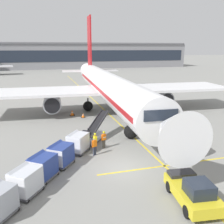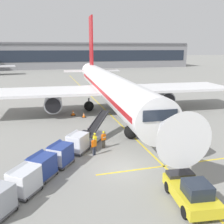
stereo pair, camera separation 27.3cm
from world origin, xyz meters
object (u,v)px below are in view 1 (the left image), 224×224
at_px(belt_loader, 93,133).
at_px(ground_crew_by_carts, 95,140).
at_px(parked_airplane, 108,86).
at_px(pushback_tug, 193,191).
at_px(ground_crew_marshaller, 94,145).
at_px(safety_cone_engine_keepout, 72,113).
at_px(baggage_cart_lead, 78,142).
at_px(baggage_cart_second, 61,154).
at_px(safety_cone_wingtip, 83,115).
at_px(ground_crew_by_loader, 104,138).
at_px(baggage_cart_fourth, 25,181).
at_px(baggage_cart_third, 42,166).

distance_m(belt_loader, ground_crew_by_carts, 2.58).
relative_size(parked_airplane, pushback_tug, 10.46).
xyz_separation_m(belt_loader, ground_crew_marshaller, (-0.64, -3.69, 0.18)).
relative_size(pushback_tug, ground_crew_marshaller, 2.64).
relative_size(ground_crew_by_carts, safety_cone_engine_keepout, 2.19).
xyz_separation_m(baggage_cart_lead, pushback_tug, (5.75, -10.01, -0.17)).
xyz_separation_m(baggage_cart_second, safety_cone_wingtip, (4.28, 14.35, -0.69)).
height_order(parked_airplane, ground_crew_marshaller, parked_airplane).
height_order(pushback_tug, safety_cone_engine_keepout, pushback_tug).
xyz_separation_m(ground_crew_marshaller, safety_cone_engine_keepout, (-0.19, 14.65, -0.61)).
height_order(ground_crew_by_loader, safety_cone_wingtip, ground_crew_by_loader).
height_order(baggage_cart_second, ground_crew_marshaller, baggage_cart_second).
distance_m(baggage_cart_lead, safety_cone_engine_keepout, 13.58).
bearing_deg(ground_crew_by_loader, safety_cone_engine_keepout, 96.10).
xyz_separation_m(baggage_cart_lead, ground_crew_marshaller, (1.37, -1.13, -0.00)).
relative_size(baggage_cart_lead, baggage_cart_fourth, 1.00).
xyz_separation_m(parked_airplane, baggage_cart_fourth, (-11.17, -20.45, -2.91)).
height_order(baggage_cart_lead, ground_crew_by_carts, baggage_cart_lead).
distance_m(baggage_cart_second, ground_crew_by_carts, 4.17).
relative_size(baggage_cart_third, safety_cone_engine_keepout, 3.35).
distance_m(parked_airplane, baggage_cart_lead, 16.17).
height_order(baggage_cart_fourth, pushback_tug, baggage_cart_fourth).
distance_m(belt_loader, ground_crew_by_loader, 2.37).
xyz_separation_m(belt_loader, safety_cone_engine_keepout, (-0.83, 10.95, -0.43)).
height_order(parked_airplane, baggage_cart_second, parked_airplane).
xyz_separation_m(parked_airplane, ground_crew_by_carts, (-5.12, -14.37, -2.91)).
xyz_separation_m(pushback_tug, ground_crew_by_loader, (-3.15, 10.28, 0.17)).
height_order(parked_airplane, pushback_tug, parked_airplane).
bearing_deg(baggage_cart_lead, parked_airplane, 64.71).
height_order(pushback_tug, ground_crew_by_carts, pushback_tug).
bearing_deg(baggage_cart_fourth, pushback_tug, -21.23).
relative_size(belt_loader, safety_cone_engine_keepout, 6.44).
relative_size(baggage_cart_third, ground_crew_by_loader, 1.53).
height_order(belt_loader, baggage_cart_second, belt_loader).
xyz_separation_m(pushback_tug, safety_cone_engine_keepout, (-4.57, 23.52, -0.44)).
bearing_deg(ground_crew_by_carts, baggage_cart_third, -139.50).
xyz_separation_m(parked_airplane, safety_cone_wingtip, (-4.27, -2.39, -3.60)).
distance_m(belt_loader, baggage_cart_lead, 3.26).
distance_m(baggage_cart_fourth, ground_crew_marshaller, 7.58).
xyz_separation_m(ground_crew_by_loader, safety_cone_engine_keepout, (-1.42, 13.24, -0.61)).
relative_size(baggage_cart_third, pushback_tug, 0.58).
bearing_deg(parked_airplane, ground_crew_by_carts, -109.59).
bearing_deg(baggage_cart_third, pushback_tug, -32.85).
distance_m(belt_loader, baggage_cart_third, 8.56).
xyz_separation_m(baggage_cart_third, ground_crew_by_carts, (4.92, 4.20, -0.00)).
height_order(ground_crew_by_loader, ground_crew_by_carts, same).
bearing_deg(safety_cone_engine_keepout, baggage_cart_third, -104.03).
height_order(parked_airplane, ground_crew_by_loader, parked_airplane).
height_order(baggage_cart_second, baggage_cart_third, same).
xyz_separation_m(belt_loader, safety_cone_wingtip, (0.52, 9.44, -0.51)).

